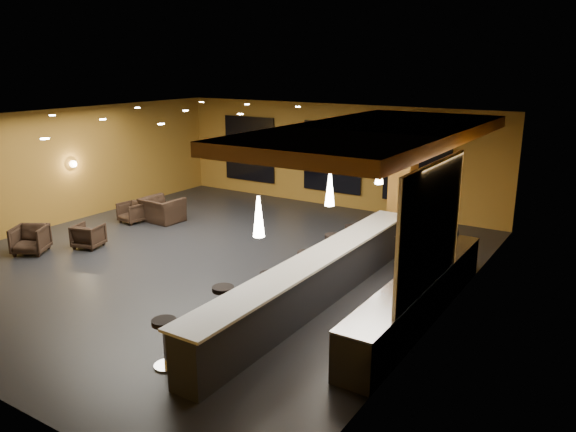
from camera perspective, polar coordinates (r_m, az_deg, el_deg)
The scene contains 34 objects.
floor at distance 14.53m, azimuth -7.75°, elevation -4.45°, with size 12.00×13.00×0.10m, color black.
ceiling at distance 13.74m, azimuth -8.30°, elevation 9.82°, with size 12.00×13.00×0.10m, color black.
wall_back at distance 19.37m, azimuth 4.67°, elevation 6.16°, with size 12.00×0.10×3.50m, color olive.
wall_left at distance 18.48m, azimuth -22.52°, elevation 4.58°, with size 0.10×13.00×3.50m, color olive.
wall_right at distance 11.19m, azimuth 16.32°, elevation -1.32°, with size 0.10×13.00×3.50m, color olive.
wood_soffit at distance 12.47m, azimuth 9.11°, elevation 8.35°, with size 3.60×8.00×0.28m, color #A0612E.
window_left at distance 21.14m, azimuth -3.94°, elevation 6.81°, with size 2.20×0.06×2.40m, color black.
window_center at distance 19.29m, azimuth 4.51°, elevation 5.97°, with size 2.20×0.06×2.40m, color black.
window_right at distance 18.09m, azimuth 12.95°, elevation 5.00°, with size 2.20×0.06×2.40m, color black.
tile_backsplash at distance 10.23m, azimuth 14.33°, elevation -1.28°, with size 0.06×3.20×2.40m, color white.
bar_counter at distance 11.60m, azimuth 2.91°, elevation -6.66°, with size 0.60×8.00×1.00m, color black.
bar_top at distance 11.41m, azimuth 2.94°, elevation -4.21°, with size 0.78×8.10×0.05m, color beige.
prep_counter at distance 11.30m, azimuth 13.12°, elevation -8.07°, with size 0.70×6.00×0.86m, color black.
prep_top at distance 11.13m, azimuth 13.26°, elevation -5.92°, with size 0.72×6.00×0.03m, color silver.
wall_shelf_lower at distance 10.21m, azimuth 13.08°, elevation -3.59°, with size 0.30×1.50×0.03m, color silver.
wall_shelf_upper at distance 10.07m, azimuth 13.23°, elevation -1.17°, with size 0.30×1.50×0.03m, color silver.
column at distance 15.25m, azimuth 11.59°, elevation 3.36°, with size 0.60×0.60×3.50m, color #8D5B1F.
wall_sconce at distance 18.62m, azimuth -20.98°, elevation 4.96°, with size 0.22×0.22×0.22m, color #FFE5B2.
pendant_0 at distance 9.40m, azimuth -3.00°, elevation -0.06°, with size 0.20×0.20×0.70m, color white.
pendant_1 at distance 11.46m, azimuth 4.27°, elevation 2.76°, with size 0.20×0.20×0.70m, color white.
pendant_2 at distance 13.67m, azimuth 9.28°, elevation 4.67°, with size 0.20×0.20×0.70m, color white.
staff_a at distance 13.00m, azimuth 12.23°, elevation -2.71°, with size 0.65×0.43×1.78m, color black.
staff_b at distance 13.86m, azimuth 15.28°, elevation -2.36°, with size 0.73×0.57×1.51m, color black.
staff_c at distance 13.91m, azimuth 15.73°, elevation -2.30°, with size 0.74×0.48×1.52m, color black.
armchair_a at distance 16.11m, azimuth -24.71°, elevation -2.19°, with size 0.79×0.81×0.74m, color black.
armchair_b at distance 16.04m, azimuth -19.60°, elevation -1.91°, with size 0.69×0.71×0.65m, color black.
armchair_c at distance 18.12m, azimuth -15.58°, elevation 0.35°, with size 0.68×0.70×0.64m, color black.
armchair_d at distance 17.95m, azimuth -12.66°, elevation 0.61°, with size 1.18×1.03×0.76m, color black.
bar_stool_0 at distance 9.53m, azimuth -12.39°, elevation -11.89°, with size 0.43×0.43×0.84m.
bar_stool_1 at distance 10.60m, azimuth -6.57°, elevation -8.68°, with size 0.43×0.43×0.85m.
bar_stool_2 at distance 11.38m, azimuth -1.96°, elevation -7.10°, with size 0.39×0.39×0.78m.
bar_stool_3 at distance 12.57m, azimuth 1.81°, elevation -4.85°, with size 0.40×0.40×0.78m.
bar_stool_4 at distance 13.61m, azimuth 4.57°, elevation -3.12°, with size 0.43×0.43×0.84m.
bar_stool_5 at distance 14.78m, azimuth 6.46°, elevation -1.94°, with size 0.37×0.37×0.73m.
Camera 1 is at (8.93, -10.36, 4.86)m, focal length 35.00 mm.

